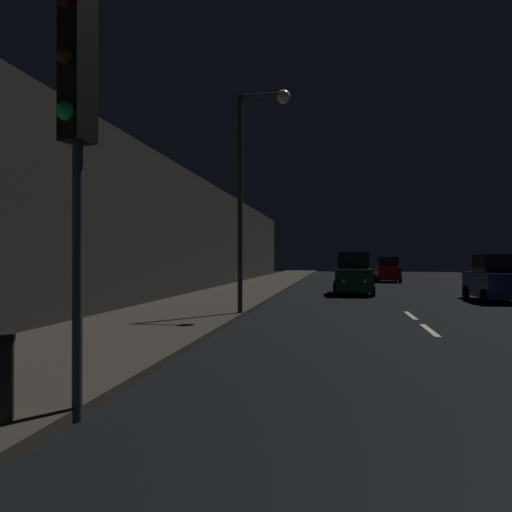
% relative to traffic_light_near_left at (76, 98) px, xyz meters
% --- Properties ---
extents(ground, '(27.52, 84.00, 0.02)m').
position_rel_traffic_light_near_left_xyz_m(ground, '(5.36, 21.99, -3.76)').
color(ground, black).
extents(sidewalk_left, '(4.40, 84.00, 0.15)m').
position_rel_traffic_light_near_left_xyz_m(sidewalk_left, '(-2.20, 21.99, -3.68)').
color(sidewalk_left, '#38332B').
rests_on(sidewalk_left, ground).
extents(building_facade_left, '(0.80, 63.00, 6.34)m').
position_rel_traffic_light_near_left_xyz_m(building_facade_left, '(-4.80, 18.49, -0.59)').
color(building_facade_left, '#2D2B28').
rests_on(building_facade_left, ground).
extents(lane_centerline, '(0.16, 12.90, 0.01)m').
position_rel_traffic_light_near_left_xyz_m(lane_centerline, '(5.36, 6.54, -3.75)').
color(lane_centerline, beige).
rests_on(lane_centerline, ground).
extents(traffic_light_near_left, '(0.38, 0.48, 5.14)m').
position_rel_traffic_light_near_left_xyz_m(traffic_light_near_left, '(0.00, 0.00, 0.00)').
color(traffic_light_near_left, '#38383A').
rests_on(traffic_light_near_left, ground).
extents(streetlamp_overhead, '(1.70, 0.44, 7.22)m').
position_rel_traffic_light_near_left_xyz_m(streetlamp_overhead, '(0.36, 9.73, 1.03)').
color(streetlamp_overhead, '#2D2D30').
rests_on(streetlamp_overhead, ground).
extents(car_approaching_headlights, '(2.04, 4.41, 2.22)m').
position_rel_traffic_light_near_left_xyz_m(car_approaching_headlights, '(3.78, 20.30, -2.74)').
color(car_approaching_headlights, '#0F3819').
rests_on(car_approaching_headlights, ground).
extents(car_parked_right_far, '(1.90, 4.11, 2.07)m').
position_rel_traffic_light_near_left_xyz_m(car_parked_right_far, '(9.82, 17.17, -2.81)').
color(car_parked_right_far, '#141E51').
rests_on(car_parked_right_far, ground).
extents(car_distant_taillights, '(1.86, 4.02, 2.03)m').
position_rel_traffic_light_near_left_xyz_m(car_distant_taillights, '(6.95, 33.99, -2.83)').
color(car_distant_taillights, maroon).
rests_on(car_distant_taillights, ground).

